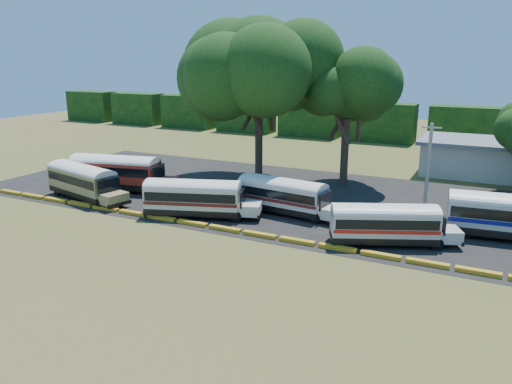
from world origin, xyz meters
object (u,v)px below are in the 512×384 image
at_px(bus_white_red, 387,222).
at_px(bus_beige, 83,180).
at_px(tree_west, 259,67).
at_px(bus_red, 118,170).
at_px(bus_cream_west, 196,196).

bearing_deg(bus_white_red, bus_beige, 157.75).
height_order(bus_white_red, tree_west, tree_west).
distance_m(bus_red, tree_west, 17.67).
distance_m(bus_red, bus_white_red, 27.45).
bearing_deg(bus_red, bus_white_red, -18.35).
height_order(bus_beige, bus_red, bus_red).
bearing_deg(bus_cream_west, bus_white_red, -16.45).
bearing_deg(tree_west, bus_red, -137.69).
xyz_separation_m(bus_red, tree_west, (10.82, 9.85, 9.90)).
xyz_separation_m(bus_cream_west, tree_west, (-0.80, 13.64, 10.14)).
bearing_deg(bus_white_red, bus_red, 149.71).
relative_size(bus_beige, bus_cream_west, 1.03).
distance_m(bus_red, bus_cream_west, 12.23).
height_order(bus_beige, bus_white_red, bus_beige).
relative_size(bus_white_red, tree_west, 0.54).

